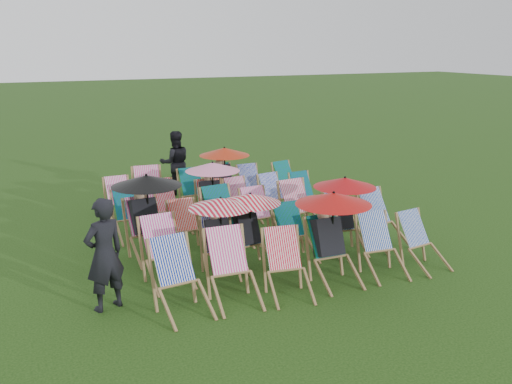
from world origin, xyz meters
name	(u,v)px	position (x,y,z in m)	size (l,w,h in m)	color
ground	(251,242)	(0.00, 0.00, 0.00)	(100.00, 100.00, 0.00)	black
deckchair_0	(181,279)	(-2.05, -2.20, 0.50)	(0.76, 0.98, 0.99)	olive
deckchair_1	(233,269)	(-1.28, -2.19, 0.50)	(0.72, 0.96, 1.00)	olive
deckchair_2	(288,265)	(-0.48, -2.33, 0.47)	(0.75, 0.95, 0.94)	olive
deckchair_3	(333,236)	(0.39, -2.15, 0.73)	(1.17, 1.21, 1.39)	olive
deckchair_4	(382,247)	(1.25, -2.26, 0.47)	(0.70, 0.91, 0.93)	olive
deckchair_5	(424,242)	(2.04, -2.31, 0.44)	(0.69, 0.89, 0.89)	olive
deckchair_6	(166,252)	(-1.94, -1.14, 0.49)	(0.71, 0.95, 0.99)	olive
deckchair_7	(220,235)	(-1.06, -1.11, 0.64)	(1.03, 1.09, 1.22)	olive
deckchair_8	(251,229)	(-0.47, -1.02, 0.63)	(1.01, 1.08, 1.20)	olive
deckchair_9	(295,233)	(0.34, -1.06, 0.45)	(0.61, 0.84, 0.91)	olive
deckchair_10	(344,213)	(1.29, -1.09, 0.69)	(1.10, 1.16, 1.31)	olive
deckchair_11	(384,219)	(2.10, -1.18, 0.49)	(0.77, 0.99, 0.99)	olive
deckchair_12	(148,215)	(-1.90, 0.08, 0.75)	(1.20, 1.27, 1.42)	olive
deckchair_13	(187,227)	(-1.21, 0.07, 0.43)	(0.58, 0.81, 0.87)	olive
deckchair_14	(226,218)	(-0.46, 0.07, 0.51)	(0.80, 1.03, 1.03)	olive
deckchair_15	(262,215)	(0.28, 0.12, 0.46)	(0.69, 0.90, 0.92)	olive
deckchair_16	(303,209)	(1.09, 0.02, 0.50)	(0.74, 0.97, 1.00)	olive
deckchair_17	(340,208)	(1.93, -0.02, 0.42)	(0.60, 0.81, 0.85)	olive
deckchair_18	(131,216)	(-1.96, 1.15, 0.45)	(0.61, 0.84, 0.89)	olive
deckchair_19	(169,207)	(-1.19, 1.25, 0.49)	(0.79, 0.99, 0.98)	olive
deckchair_20	(212,194)	(-0.31, 1.20, 0.68)	(1.09, 1.16, 1.29)	olive
deckchair_21	(243,201)	(0.37, 1.24, 0.44)	(0.66, 0.86, 0.87)	olive
deckchair_22	(278,196)	(1.18, 1.25, 0.44)	(0.71, 0.90, 0.88)	olive
deckchair_23	(307,193)	(1.91, 1.26, 0.42)	(0.61, 0.81, 0.84)	olive
deckchair_24	(121,201)	(-1.90, 2.31, 0.44)	(0.60, 0.83, 0.89)	olive
deckchair_25	(150,193)	(-1.27, 2.38, 0.51)	(0.79, 1.02, 1.02)	olive
deckchair_26	(195,192)	(-0.29, 2.30, 0.46)	(0.62, 0.85, 0.91)	olive
deckchair_27	(225,176)	(0.45, 2.41, 0.70)	(1.12, 1.16, 1.33)	olive
deckchair_28	(253,185)	(1.13, 2.36, 0.43)	(0.58, 0.81, 0.87)	olive
deckchair_29	(290,182)	(2.06, 2.32, 0.43)	(0.71, 0.89, 0.87)	olive
person_left	(104,254)	(-2.95, -1.64, 0.80)	(0.58, 0.38, 1.60)	black
person_rear	(175,163)	(-0.21, 3.98, 0.77)	(0.75, 0.59, 1.55)	black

